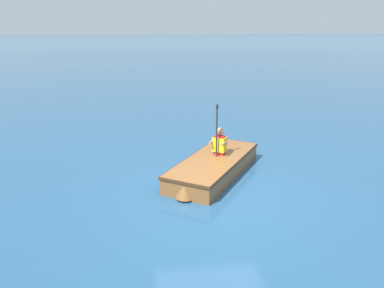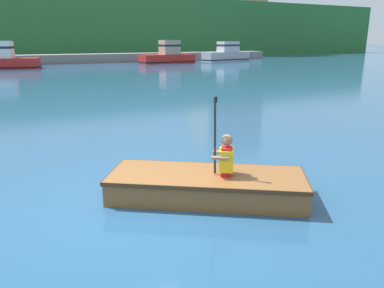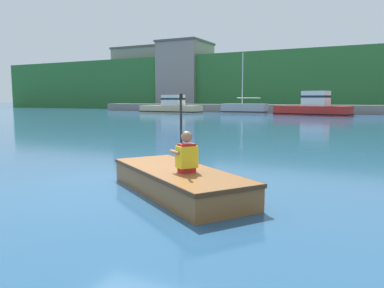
{
  "view_description": "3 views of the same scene",
  "coord_description": "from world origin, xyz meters",
  "px_view_note": "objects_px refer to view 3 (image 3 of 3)",
  "views": [
    {
      "loc": [
        -6.53,
        1.37,
        3.21
      ],
      "look_at": [
        1.19,
        0.33,
        0.74
      ],
      "focal_mm": 35.0,
      "sensor_mm": 36.0,
      "label": 1
    },
    {
      "loc": [
        -1.46,
        -4.87,
        2.38
      ],
      "look_at": [
        1.19,
        0.33,
        0.74
      ],
      "focal_mm": 35.0,
      "sensor_mm": 36.0,
      "label": 2
    },
    {
      "loc": [
        4.01,
        -5.29,
        1.5
      ],
      "look_at": [
        1.19,
        0.33,
        0.74
      ],
      "focal_mm": 35.0,
      "sensor_mm": 36.0,
      "label": 3
    }
  ],
  "objects_px": {
    "moored_boat_dock_west_inner": "(244,109)",
    "moored_boat_dock_center_near": "(313,107)",
    "rowboat_foreground": "(177,179)",
    "person_paddler": "(186,154)",
    "moored_boat_dock_west_end": "(171,107)"
  },
  "relations": [
    {
      "from": "moored_boat_dock_west_inner",
      "to": "moored_boat_dock_center_near",
      "type": "bearing_deg",
      "value": -15.85
    },
    {
      "from": "moored_boat_dock_center_near",
      "to": "person_paddler",
      "type": "bearing_deg",
      "value": -84.5
    },
    {
      "from": "moored_boat_dock_center_near",
      "to": "person_paddler",
      "type": "xyz_separation_m",
      "value": [
        2.97,
        -30.9,
        -0.07
      ]
    },
    {
      "from": "moored_boat_dock_west_inner",
      "to": "rowboat_foreground",
      "type": "height_order",
      "value": "moored_boat_dock_west_inner"
    },
    {
      "from": "moored_boat_dock_west_inner",
      "to": "rowboat_foreground",
      "type": "relative_size",
      "value": 2.04
    },
    {
      "from": "moored_boat_dock_west_inner",
      "to": "person_paddler",
      "type": "bearing_deg",
      "value": -72.65
    },
    {
      "from": "moored_boat_dock_center_near",
      "to": "person_paddler",
      "type": "height_order",
      "value": "moored_boat_dock_center_near"
    },
    {
      "from": "moored_boat_dock_west_inner",
      "to": "moored_boat_dock_center_near",
      "type": "height_order",
      "value": "moored_boat_dock_west_inner"
    },
    {
      "from": "moored_boat_dock_west_end",
      "to": "moored_boat_dock_center_near",
      "type": "relative_size",
      "value": 1.01
    },
    {
      "from": "rowboat_foreground",
      "to": "person_paddler",
      "type": "height_order",
      "value": "person_paddler"
    },
    {
      "from": "person_paddler",
      "to": "moored_boat_dock_west_inner",
      "type": "bearing_deg",
      "value": 107.35
    },
    {
      "from": "moored_boat_dock_center_near",
      "to": "moored_boat_dock_west_end",
      "type": "bearing_deg",
      "value": 179.1
    },
    {
      "from": "moored_boat_dock_west_end",
      "to": "moored_boat_dock_west_inner",
      "type": "xyz_separation_m",
      "value": [
        7.83,
        1.84,
        -0.14
      ]
    },
    {
      "from": "moored_boat_dock_center_near",
      "to": "rowboat_foreground",
      "type": "height_order",
      "value": "moored_boat_dock_center_near"
    },
    {
      "from": "rowboat_foreground",
      "to": "person_paddler",
      "type": "relative_size",
      "value": 2.6
    }
  ]
}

